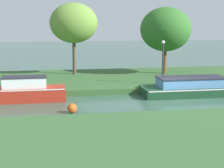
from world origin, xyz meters
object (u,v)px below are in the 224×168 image
at_px(willow_tree_centre, 166,29).
at_px(lamp_post, 163,57).
at_px(forest_barge, 191,87).
at_px(red_narrowboat, 27,91).
at_px(willow_tree_left, 74,23).
at_px(mooring_post_near, 206,81).
at_px(channel_buoy, 72,108).

distance_m(willow_tree_centre, lamp_post, 5.48).
relative_size(forest_barge, red_narrowboat, 1.41).
bearing_deg(forest_barge, willow_tree_left, 132.25).
bearing_deg(willow_tree_centre, red_narrowboat, -147.67).
distance_m(forest_barge, mooring_post_near, 2.08).
xyz_separation_m(forest_barge, red_narrowboat, (-10.66, 0.00, 0.13)).
distance_m(red_narrowboat, channel_buoy, 4.30).
bearing_deg(channel_buoy, lamp_post, 39.38).
height_order(forest_barge, channel_buoy, forest_barge).
xyz_separation_m(red_narrowboat, willow_tree_left, (3.51, 7.87, 4.01)).
distance_m(mooring_post_near, channel_buoy, 10.81).
xyz_separation_m(forest_barge, lamp_post, (-1.29, 2.15, 1.83)).
height_order(forest_barge, red_narrowboat, red_narrowboat).
distance_m(red_narrowboat, mooring_post_near, 12.35).
distance_m(forest_barge, willow_tree_centre, 7.92).
bearing_deg(mooring_post_near, red_narrowboat, -174.00).
height_order(lamp_post, channel_buoy, lamp_post).
height_order(forest_barge, willow_tree_left, willow_tree_left).
bearing_deg(forest_barge, mooring_post_near, 38.44).
relative_size(willow_tree_centre, channel_buoy, 10.60).
relative_size(red_narrowboat, channel_buoy, 8.81).
distance_m(willow_tree_left, channel_buoy, 12.16).
bearing_deg(lamp_post, channel_buoy, -140.62).
xyz_separation_m(forest_barge, willow_tree_left, (-7.15, 7.87, 4.14)).
xyz_separation_m(mooring_post_near, channel_buoy, (-9.72, -4.72, -0.39)).
height_order(forest_barge, willow_tree_centre, willow_tree_centre).
height_order(red_narrowboat, channel_buoy, red_narrowboat).
relative_size(willow_tree_centre, lamp_post, 1.80).
bearing_deg(mooring_post_near, willow_tree_centre, 101.63).
height_order(willow_tree_left, mooring_post_near, willow_tree_left).
xyz_separation_m(willow_tree_left, lamp_post, (5.86, -5.72, -2.31)).
height_order(willow_tree_centre, lamp_post, willow_tree_centre).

